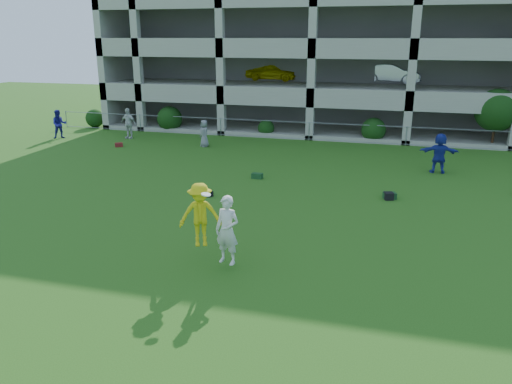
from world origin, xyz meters
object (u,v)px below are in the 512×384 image
(bystander_a, at_px, (59,124))
(bystander_d, at_px, (439,153))
(crate_d, at_px, (389,196))
(parking_garage, at_px, (330,42))
(bystander_c, at_px, (204,133))
(frisbee_contest, at_px, (208,219))
(bystander_b, at_px, (128,123))

(bystander_a, xyz_separation_m, bystander_d, (23.30, -2.50, 0.05))
(crate_d, bearing_deg, bystander_d, 66.14)
(bystander_a, height_order, bystander_d, bystander_d)
(bystander_a, relative_size, bystander_d, 0.95)
(parking_garage, bearing_deg, crate_d, -75.26)
(bystander_c, xyz_separation_m, crate_d, (11.04, -7.66, -0.66))
(bystander_d, relative_size, frisbee_contest, 0.91)
(bystander_b, height_order, bystander_c, bystander_b)
(bystander_c, distance_m, frisbee_contest, 16.35)
(bystander_b, distance_m, crate_d, 18.89)
(bystander_a, height_order, frisbee_contest, frisbee_contest)
(crate_d, distance_m, frisbee_contest, 9.13)
(bystander_b, bearing_deg, parking_garage, 53.20)
(frisbee_contest, distance_m, parking_garage, 27.84)
(bystander_d, xyz_separation_m, crate_d, (-2.22, -5.01, -0.83))
(bystander_b, distance_m, bystander_d, 19.31)
(parking_garage, bearing_deg, bystander_c, -115.33)
(bystander_a, distance_m, bystander_b, 4.51)
(bystander_a, bearing_deg, crate_d, -57.11)
(bystander_a, relative_size, parking_garage, 0.06)
(bystander_c, height_order, bystander_d, bystander_d)
(bystander_c, relative_size, parking_garage, 0.05)
(bystander_a, bearing_deg, bystander_b, -22.09)
(crate_d, bearing_deg, parking_garage, 104.74)
(frisbee_contest, bearing_deg, bystander_a, 136.88)
(crate_d, bearing_deg, frisbee_contest, -123.63)
(frisbee_contest, bearing_deg, bystander_b, 125.82)
(bystander_a, distance_m, parking_garage, 20.75)
(parking_garage, bearing_deg, frisbee_contest, -89.53)
(bystander_a, height_order, bystander_c, bystander_a)
(bystander_a, xyz_separation_m, frisbee_contest, (16.07, -15.05, 0.42))
(parking_garage, bearing_deg, bystander_a, -141.97)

